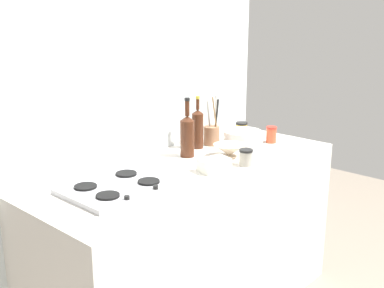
% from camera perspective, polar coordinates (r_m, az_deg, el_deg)
% --- Properties ---
extents(counter_block, '(1.80, 0.70, 0.90)m').
position_cam_1_polar(counter_block, '(2.70, 0.00, -11.73)').
color(counter_block, silver).
rests_on(counter_block, ground).
extents(backsplash_panel, '(1.90, 0.06, 2.41)m').
position_cam_1_polar(backsplash_panel, '(2.71, -5.95, 5.20)').
color(backsplash_panel, silver).
rests_on(backsplash_panel, ground).
extents(stovetop_hob, '(0.47, 0.36, 0.04)m').
position_cam_1_polar(stovetop_hob, '(2.21, -8.86, -5.11)').
color(stovetop_hob, '#B2B2B7').
rests_on(stovetop_hob, counter_block).
extents(plate_stack, '(0.24, 0.24, 0.08)m').
position_cam_1_polar(plate_stack, '(2.95, 6.12, 0.81)').
color(plate_stack, white).
rests_on(plate_stack, counter_block).
extents(wine_bottle_leftmost, '(0.08, 0.08, 0.33)m').
position_cam_1_polar(wine_bottle_leftmost, '(2.65, -0.57, 1.09)').
color(wine_bottle_leftmost, '#472314').
rests_on(wine_bottle_leftmost, counter_block).
extents(wine_bottle_mid_left, '(0.07, 0.07, 0.31)m').
position_cam_1_polar(wine_bottle_mid_left, '(2.82, 0.67, 1.91)').
color(wine_bottle_mid_left, '#472314').
rests_on(wine_bottle_mid_left, counter_block).
extents(mixing_bowl, '(0.18, 0.18, 0.07)m').
position_cam_1_polar(mixing_bowl, '(2.67, 4.52, -0.75)').
color(mixing_bowl, beige).
rests_on(mixing_bowl, counter_block).
extents(butter_dish, '(0.17, 0.13, 0.07)m').
position_cam_1_polar(butter_dish, '(2.44, 2.65, -2.50)').
color(butter_dish, silver).
rests_on(butter_dish, counter_block).
extents(utensil_crock, '(0.10, 0.10, 0.31)m').
position_cam_1_polar(utensil_crock, '(2.91, 2.38, 1.24)').
color(utensil_crock, '#996B4C').
rests_on(utensil_crock, counter_block).
extents(condiment_jar_front, '(0.08, 0.08, 0.10)m').
position_cam_1_polar(condiment_jar_front, '(3.11, 5.93, 1.73)').
color(condiment_jar_front, gold).
rests_on(condiment_jar_front, counter_block).
extents(condiment_jar_rear, '(0.07, 0.07, 0.10)m').
position_cam_1_polar(condiment_jar_rear, '(3.00, 9.46, 1.12)').
color(condiment_jar_rear, '#C64C2D').
rests_on(condiment_jar_rear, counter_block).
extents(condiment_jar_spare, '(0.07, 0.07, 0.09)m').
position_cam_1_polar(condiment_jar_spare, '(2.53, 6.47, -1.60)').
color(condiment_jar_spare, '#9E998C').
rests_on(condiment_jar_spare, counter_block).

